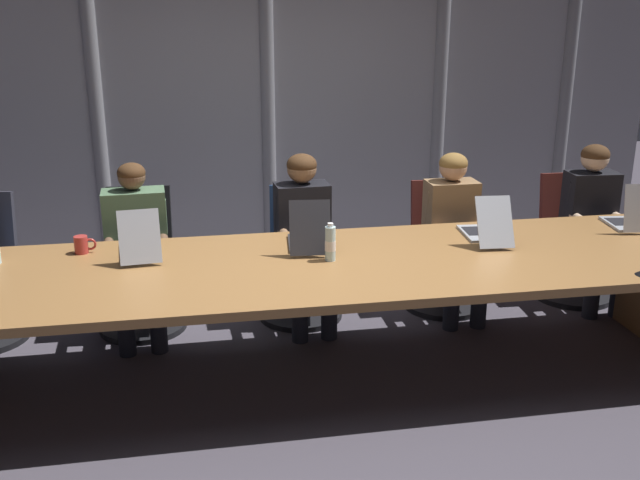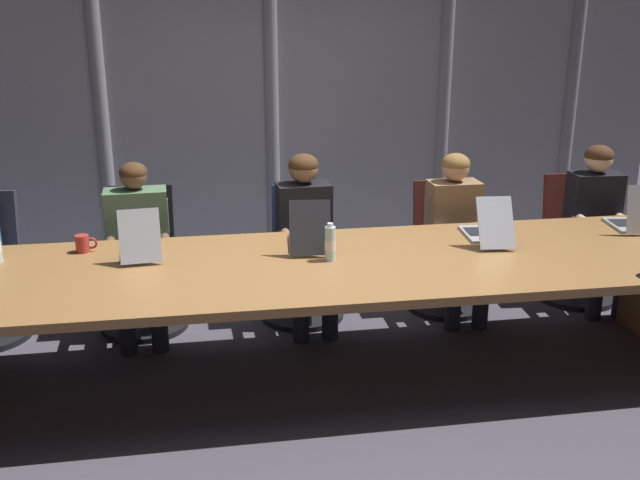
# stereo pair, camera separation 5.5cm
# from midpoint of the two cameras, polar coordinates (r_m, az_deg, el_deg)

# --- Properties ---
(ground_plane) EXTENTS (14.10, 14.10, 0.00)m
(ground_plane) POSITION_cam_midpoint_polar(r_m,az_deg,el_deg) (4.40, -0.14, -10.91)
(ground_plane) COLOR #47424C
(conference_table) EXTENTS (5.01, 1.25, 0.74)m
(conference_table) POSITION_cam_midpoint_polar(r_m,az_deg,el_deg) (4.14, -0.14, -3.40)
(conference_table) COLOR olive
(conference_table) RESTS_ON ground_plane
(curtain_backdrop) EXTENTS (7.05, 0.17, 2.83)m
(curtain_backdrop) POSITION_cam_midpoint_polar(r_m,az_deg,el_deg) (6.34, -4.15, 11.47)
(curtain_backdrop) COLOR #9999A0
(curtain_backdrop) RESTS_ON ground_plane
(laptop_left_mid) EXTENTS (0.27, 0.45, 0.31)m
(laptop_left_mid) POSITION_cam_midpoint_polar(r_m,az_deg,el_deg) (4.31, -14.47, -0.52)
(laptop_left_mid) COLOR #A8ADB7
(laptop_left_mid) RESTS_ON conference_table
(laptop_center) EXTENTS (0.28, 0.46, 0.33)m
(laptop_center) POSITION_cam_midpoint_polar(r_m,az_deg,el_deg) (4.32, -1.28, 0.14)
(laptop_center) COLOR #2D2D33
(laptop_center) RESTS_ON conference_table
(laptop_right_mid) EXTENTS (0.26, 0.52, 0.30)m
(laptop_right_mid) POSITION_cam_midpoint_polar(r_m,az_deg,el_deg) (4.61, 12.61, 0.80)
(laptop_right_mid) COLOR #A8ADB7
(laptop_right_mid) RESTS_ON conference_table
(laptop_right_end) EXTENTS (0.28, 0.41, 0.32)m
(laptop_right_end) POSITION_cam_midpoint_polar(r_m,az_deg,el_deg) (5.14, 23.18, 1.55)
(laptop_right_end) COLOR #A8ADB7
(laptop_right_end) RESTS_ON conference_table
(office_chair_left_mid) EXTENTS (0.60, 0.60, 0.96)m
(office_chair_left_mid) POSITION_cam_midpoint_polar(r_m,az_deg,el_deg) (5.12, -14.34, -2.89)
(office_chair_left_mid) COLOR black
(office_chair_left_mid) RESTS_ON ground_plane
(office_chair_center) EXTENTS (0.60, 0.61, 0.92)m
(office_chair_center) POSITION_cam_midpoint_polar(r_m,az_deg,el_deg) (5.15, -1.89, -2.33)
(office_chair_center) COLOR navy
(office_chair_center) RESTS_ON ground_plane
(office_chair_right_mid) EXTENTS (0.60, 0.60, 0.91)m
(office_chair_right_mid) POSITION_cam_midpoint_polar(r_m,az_deg,el_deg) (5.40, 9.50, -1.61)
(office_chair_right_mid) COLOR #511E19
(office_chair_right_mid) RESTS_ON ground_plane
(office_chair_right_end) EXTENTS (0.60, 0.60, 0.93)m
(office_chair_right_end) POSITION_cam_midpoint_polar(r_m,az_deg,el_deg) (5.83, 19.20, -0.89)
(office_chair_right_end) COLOR #511E19
(office_chair_right_end) RESTS_ON ground_plane
(person_left_mid) EXTENTS (0.44, 0.56, 1.17)m
(person_left_mid) POSITION_cam_midpoint_polar(r_m,az_deg,el_deg) (4.87, -14.69, -0.16)
(person_left_mid) COLOR #4C6B4C
(person_left_mid) RESTS_ON ground_plane
(person_center) EXTENTS (0.39, 0.56, 1.19)m
(person_center) POSITION_cam_midpoint_polar(r_m,az_deg,el_deg) (4.90, -1.54, 0.77)
(person_center) COLOR black
(person_center) RESTS_ON ground_plane
(person_right_mid) EXTENTS (0.37, 0.55, 1.16)m
(person_right_mid) POSITION_cam_midpoint_polar(r_m,az_deg,el_deg) (5.17, 10.32, 1.17)
(person_right_mid) COLOR olive
(person_right_mid) RESTS_ON ground_plane
(person_right_end) EXTENTS (0.39, 0.56, 1.19)m
(person_right_end) POSITION_cam_midpoint_polar(r_m,az_deg,el_deg) (5.63, 20.67, 1.82)
(person_right_end) COLOR black
(person_right_end) RESTS_ON ground_plane
(water_bottle_secondary) EXTENTS (0.06, 0.06, 0.22)m
(water_bottle_secondary) POSITION_cam_midpoint_polar(r_m,az_deg,el_deg) (4.10, 0.44, -0.29)
(water_bottle_secondary) COLOR silver
(water_bottle_secondary) RESTS_ON conference_table
(coffee_mug_far) EXTENTS (0.13, 0.08, 0.10)m
(coffee_mug_far) POSITION_cam_midpoint_polar(r_m,az_deg,el_deg) (4.47, -18.72, -0.35)
(coffee_mug_far) COLOR #B2332D
(coffee_mug_far) RESTS_ON conference_table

